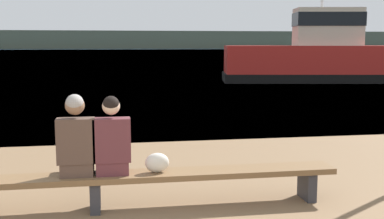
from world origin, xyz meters
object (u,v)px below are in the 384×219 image
Objects in this scene: tugboat_red at (319,59)px; bench_main at (95,182)px; shopping_bag at (157,163)px; person_left at (76,140)px; person_right at (112,141)px.

bench_main is at bearing 158.76° from tugboat_red.
bench_main is 20.38× the size of shopping_bag.
shopping_bag is at bearing -0.54° from bench_main.
person_left is 1.01m from shopping_bag.
tugboat_red reaches higher than person_left.
bench_main is 6.28× the size of person_right.
person_left is at bearing 179.13° from bench_main.
bench_main is at bearing -0.87° from person_left.
person_right is (0.42, 0.00, -0.03)m from person_left.
person_right is at bearing 0.24° from person_left.
person_right is at bearing 178.73° from shopping_bag.
shopping_bag reaches higher than bench_main.
bench_main is 6.10× the size of person_left.
person_left reaches higher than person_right.
person_right is 0.09× the size of tugboat_red.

